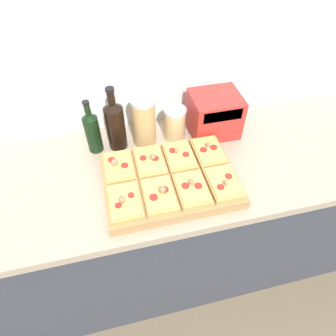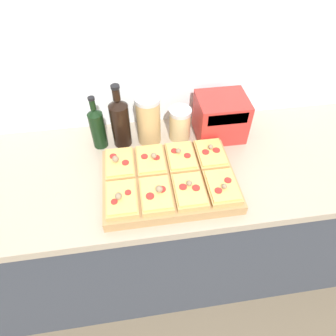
% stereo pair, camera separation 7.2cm
% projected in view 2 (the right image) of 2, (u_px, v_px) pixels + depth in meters
% --- Properties ---
extents(ground_plane, '(12.00, 12.00, 0.00)m').
position_uv_depth(ground_plane, '(183.00, 311.00, 1.74)').
color(ground_plane, brown).
extents(wall_back, '(6.00, 0.06, 2.50)m').
position_uv_depth(wall_back, '(166.00, 50.00, 1.28)').
color(wall_back, silver).
rests_on(wall_back, ground_plane).
extents(kitchen_counter, '(2.63, 0.67, 0.90)m').
position_uv_depth(kitchen_counter, '(176.00, 222.00, 1.63)').
color(kitchen_counter, '#333842').
rests_on(kitchen_counter, ground_plane).
extents(cutting_board, '(0.53, 0.38, 0.04)m').
position_uv_depth(cutting_board, '(169.00, 180.00, 1.21)').
color(cutting_board, '#A37A4C').
rests_on(cutting_board, kitchen_counter).
extents(pizza_slice_back_left, '(0.12, 0.17, 0.06)m').
position_uv_depth(pizza_slice_back_left, '(120.00, 163.00, 1.22)').
color(pizza_slice_back_left, tan).
rests_on(pizza_slice_back_left, cutting_board).
extents(pizza_slice_back_midleft, '(0.12, 0.17, 0.05)m').
position_uv_depth(pizza_slice_back_midleft, '(151.00, 160.00, 1.23)').
color(pizza_slice_back_midleft, tan).
rests_on(pizza_slice_back_midleft, cutting_board).
extents(pizza_slice_back_midright, '(0.12, 0.17, 0.05)m').
position_uv_depth(pizza_slice_back_midright, '(181.00, 157.00, 1.25)').
color(pizza_slice_back_midright, tan).
rests_on(pizza_slice_back_midright, cutting_board).
extents(pizza_slice_back_right, '(0.12, 0.17, 0.05)m').
position_uv_depth(pizza_slice_back_right, '(211.00, 154.00, 1.26)').
color(pizza_slice_back_right, tan).
rests_on(pizza_slice_back_right, cutting_board).
extents(pizza_slice_front_left, '(0.12, 0.17, 0.05)m').
position_uv_depth(pizza_slice_front_left, '(122.00, 198.00, 1.10)').
color(pizza_slice_front_left, tan).
rests_on(pizza_slice_front_left, cutting_board).
extents(pizza_slice_front_midleft, '(0.12, 0.17, 0.05)m').
position_uv_depth(pizza_slice_front_midleft, '(156.00, 194.00, 1.11)').
color(pizza_slice_front_midleft, tan).
rests_on(pizza_slice_front_midleft, cutting_board).
extents(pizza_slice_front_midright, '(0.12, 0.17, 0.05)m').
position_uv_depth(pizza_slice_front_midright, '(189.00, 190.00, 1.13)').
color(pizza_slice_front_midright, tan).
rests_on(pizza_slice_front_midright, cutting_board).
extents(pizza_slice_front_right, '(0.12, 0.17, 0.05)m').
position_uv_depth(pizza_slice_front_right, '(222.00, 187.00, 1.14)').
color(pizza_slice_front_right, tan).
rests_on(pizza_slice_front_right, cutting_board).
extents(olive_oil_bottle, '(0.07, 0.07, 0.26)m').
position_uv_depth(olive_oil_bottle, '(97.00, 127.00, 1.31)').
color(olive_oil_bottle, black).
rests_on(olive_oil_bottle, kitchen_counter).
extents(wine_bottle, '(0.08, 0.08, 0.30)m').
position_uv_depth(wine_bottle, '(120.00, 121.00, 1.30)').
color(wine_bottle, black).
rests_on(wine_bottle, kitchen_counter).
extents(grain_jar_tall, '(0.11, 0.11, 0.23)m').
position_uv_depth(grain_jar_tall, '(149.00, 120.00, 1.32)').
color(grain_jar_tall, tan).
rests_on(grain_jar_tall, kitchen_counter).
extents(grain_jar_short, '(0.10, 0.10, 0.16)m').
position_uv_depth(grain_jar_short, '(180.00, 124.00, 1.36)').
color(grain_jar_short, tan).
rests_on(grain_jar_short, kitchen_counter).
extents(toaster_oven, '(0.24, 0.19, 0.19)m').
position_uv_depth(toaster_oven, '(221.00, 117.00, 1.37)').
color(toaster_oven, red).
rests_on(toaster_oven, kitchen_counter).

